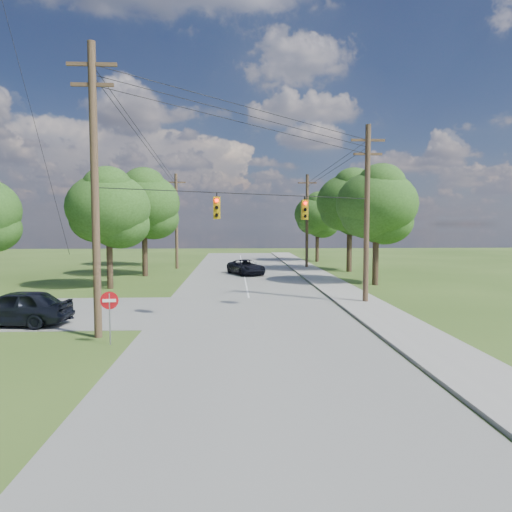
{
  "coord_description": "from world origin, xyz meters",
  "views": [
    {
      "loc": [
        1.06,
        -18.62,
        4.71
      ],
      "look_at": [
        2.21,
        5.0,
        3.05
      ],
      "focal_mm": 32.0,
      "sensor_mm": 36.0,
      "label": 1
    }
  ],
  "objects": [
    {
      "name": "tree_w_mid",
      "position": [
        -7.0,
        23.0,
        6.58
      ],
      "size": [
        6.4,
        6.4,
        9.22
      ],
      "color": "#483524",
      "rests_on": "ground"
    },
    {
      "name": "tree_w_near",
      "position": [
        -8.0,
        15.0,
        5.92
      ],
      "size": [
        6.0,
        6.0,
        8.4
      ],
      "color": "#483524",
      "rests_on": "ground"
    },
    {
      "name": "pole_sw",
      "position": [
        -4.6,
        0.4,
        6.23
      ],
      "size": [
        2.0,
        0.32,
        12.0
      ],
      "color": "brown",
      "rests_on": "ground"
    },
    {
      "name": "main_road",
      "position": [
        2.0,
        5.0,
        0.01
      ],
      "size": [
        10.0,
        100.0,
        0.03
      ],
      "primitive_type": "cube",
      "color": "gray",
      "rests_on": "ground"
    },
    {
      "name": "tree_e_mid",
      "position": [
        12.5,
        26.0,
        6.91
      ],
      "size": [
        6.6,
        6.6,
        9.64
      ],
      "color": "#483524",
      "rests_on": "ground"
    },
    {
      "name": "power_lines",
      "position": [
        1.5,
        11.54,
        9.15
      ],
      "size": [
        13.93,
        29.62,
        4.93
      ],
      "color": "black",
      "rests_on": "ground"
    },
    {
      "name": "traffic_signals",
      "position": [
        2.55,
        4.43,
        5.5
      ],
      "size": [
        4.91,
        3.27,
        1.05
      ],
      "color": "#C3980B",
      "rests_on": "ground"
    },
    {
      "name": "do_not_enter_sign",
      "position": [
        -3.78,
        -0.85,
        1.55
      ],
      "size": [
        0.7,
        0.11,
        2.1
      ],
      "rotation": [
        0.0,
        0.0,
        0.09
      ],
      "color": "gray",
      "rests_on": "ground"
    },
    {
      "name": "tree_e_near",
      "position": [
        12.0,
        16.0,
        6.25
      ],
      "size": [
        6.2,
        6.2,
        8.81
      ],
      "color": "#483524",
      "rests_on": "ground"
    },
    {
      "name": "tree_w_far",
      "position": [
        -9.0,
        33.0,
        6.25
      ],
      "size": [
        6.0,
        6.0,
        8.73
      ],
      "color": "#483524",
      "rests_on": "ground"
    },
    {
      "name": "car_main_north",
      "position": [
        2.19,
        23.67,
        0.71
      ],
      "size": [
        3.92,
        5.41,
        1.37
      ],
      "primitive_type": "imported",
      "rotation": [
        0.0,
        0.0,
        0.38
      ],
      "color": "black",
      "rests_on": "main_road"
    },
    {
      "name": "pole_north_w",
      "position": [
        -5.0,
        30.0,
        5.13
      ],
      "size": [
        2.0,
        0.32,
        10.0
      ],
      "color": "brown",
      "rests_on": "ground"
    },
    {
      "name": "pole_ne",
      "position": [
        8.9,
        8.0,
        5.47
      ],
      "size": [
        2.0,
        0.32,
        10.5
      ],
      "color": "brown",
      "rests_on": "ground"
    },
    {
      "name": "ground",
      "position": [
        0.0,
        0.0,
        0.0
      ],
      "size": [
        140.0,
        140.0,
        0.0
      ],
      "primitive_type": "plane",
      "color": "#334D19",
      "rests_on": "ground"
    },
    {
      "name": "sidewalk_east",
      "position": [
        8.7,
        5.0,
        0.06
      ],
      "size": [
        2.6,
        100.0,
        0.12
      ],
      "primitive_type": "cube",
      "color": "#9B9891",
      "rests_on": "ground"
    },
    {
      "name": "tree_e_far",
      "position": [
        11.5,
        38.0,
        5.92
      ],
      "size": [
        5.8,
        5.8,
        8.32
      ],
      "color": "#483524",
      "rests_on": "ground"
    },
    {
      "name": "pole_north_e",
      "position": [
        8.9,
        30.0,
        5.13
      ],
      "size": [
        2.0,
        0.32,
        10.0
      ],
      "color": "brown",
      "rests_on": "ground"
    },
    {
      "name": "car_cross_dark",
      "position": [
        -8.98,
        2.7,
        0.87
      ],
      "size": [
        5.04,
        2.37,
        1.67
      ],
      "primitive_type": "imported",
      "rotation": [
        0.0,
        0.0,
        -1.65
      ],
      "color": "black",
      "rests_on": "cross_road"
    }
  ]
}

